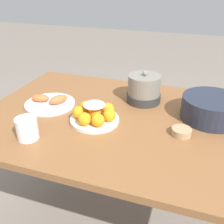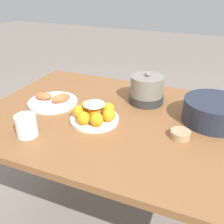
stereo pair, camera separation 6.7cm
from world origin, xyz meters
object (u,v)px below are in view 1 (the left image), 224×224
at_px(sauce_bowl, 181,132).
at_px(cup_near, 27,128).
at_px(cake_plate, 95,114).
at_px(seafood_platter, 50,102).
at_px(dining_table, 128,136).
at_px(serving_bowl, 212,108).
at_px(warming_pot, 144,89).

xyz_separation_m(sauce_bowl, cup_near, (-0.58, -0.23, 0.03)).
bearing_deg(cake_plate, sauce_bowl, 1.77).
bearing_deg(seafood_platter, cake_plate, -16.47).
bearing_deg(cake_plate, dining_table, 29.34).
bearing_deg(cup_near, serving_bowl, 30.74).
relative_size(serving_bowl, cup_near, 2.96).
distance_m(cake_plate, sauce_bowl, 0.38).
bearing_deg(sauce_bowl, serving_bowl, 59.19).
bearing_deg(seafood_platter, dining_table, -0.54).
bearing_deg(dining_table, serving_bowl, 18.66).
distance_m(sauce_bowl, seafood_platter, 0.66).
bearing_deg(sauce_bowl, cake_plate, -178.23).
relative_size(cake_plate, warming_pot, 1.26).
relative_size(cake_plate, seafood_platter, 0.88).
height_order(dining_table, seafood_platter, seafood_platter).
height_order(serving_bowl, warming_pot, warming_pot).
xyz_separation_m(dining_table, cake_plate, (-0.14, -0.08, 0.13)).
height_order(sauce_bowl, cup_near, cup_near).
height_order(seafood_platter, cup_near, cup_near).
distance_m(dining_table, warming_pot, 0.26).
bearing_deg(warming_pot, seafood_platter, -155.81).
distance_m(serving_bowl, seafood_platter, 0.77).
distance_m(dining_table, serving_bowl, 0.40).
xyz_separation_m(sauce_bowl, seafood_platter, (-0.65, 0.07, -0.00)).
bearing_deg(warming_pot, dining_table, -96.18).
distance_m(sauce_bowl, cup_near, 0.62).
relative_size(seafood_platter, warming_pot, 1.42).
bearing_deg(cake_plate, warming_pot, 60.05).
height_order(serving_bowl, sauce_bowl, serving_bowl).
distance_m(dining_table, cup_near, 0.47).
height_order(seafood_platter, warming_pot, warming_pot).
relative_size(dining_table, serving_bowl, 5.17).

